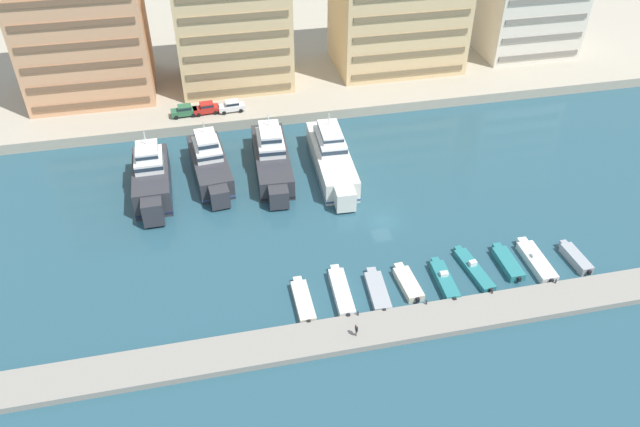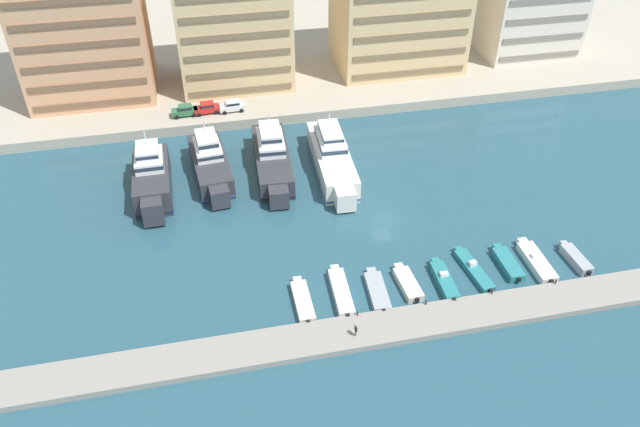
# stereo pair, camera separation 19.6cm
# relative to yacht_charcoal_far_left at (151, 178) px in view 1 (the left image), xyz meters

# --- Properties ---
(ground_plane) EXTENTS (400.00, 400.00, 0.00)m
(ground_plane) POSITION_rel_yacht_charcoal_far_left_xyz_m (28.92, -12.49, -2.45)
(ground_plane) COLOR #285160
(quay_promenade) EXTENTS (180.00, 70.00, 1.66)m
(quay_promenade) POSITION_rel_yacht_charcoal_far_left_xyz_m (28.92, 49.51, -1.62)
(quay_promenade) COLOR #ADA38E
(quay_promenade) RESTS_ON ground
(pier_dock) EXTENTS (120.00, 4.56, 0.76)m
(pier_dock) POSITION_rel_yacht_charcoal_far_left_xyz_m (28.92, -30.49, -2.07)
(pier_dock) COLOR gray
(pier_dock) RESTS_ON ground
(yacht_charcoal_far_left) EXTENTS (4.94, 15.49, 8.41)m
(yacht_charcoal_far_left) POSITION_rel_yacht_charcoal_far_left_xyz_m (0.00, 0.00, 0.00)
(yacht_charcoal_far_left) COLOR #333338
(yacht_charcoal_far_left) RESTS_ON ground
(yacht_charcoal_left) EXTENTS (5.73, 16.69, 7.74)m
(yacht_charcoal_left) POSITION_rel_yacht_charcoal_far_left_xyz_m (7.98, 2.51, -0.34)
(yacht_charcoal_left) COLOR #333338
(yacht_charcoal_left) RESTS_ON ground
(yacht_charcoal_mid_left) EXTENTS (5.57, 19.04, 7.86)m
(yacht_charcoal_mid_left) POSITION_rel_yacht_charcoal_far_left_xyz_m (16.70, 2.11, -0.29)
(yacht_charcoal_mid_left) COLOR #333338
(yacht_charcoal_mid_left) RESTS_ON ground
(yacht_ivory_center_left) EXTENTS (5.44, 20.35, 7.81)m
(yacht_ivory_center_left) POSITION_rel_yacht_charcoal_far_left_xyz_m (25.04, 0.34, -0.25)
(yacht_ivory_center_left) COLOR silver
(yacht_ivory_center_left) RESTS_ON ground
(motorboat_cream_far_left) EXTENTS (1.80, 7.11, 0.89)m
(motorboat_cream_far_left) POSITION_rel_yacht_charcoal_far_left_xyz_m (15.95, -24.85, -2.00)
(motorboat_cream_far_left) COLOR beige
(motorboat_cream_far_left) RESTS_ON ground
(motorboat_white_left) EXTENTS (2.06, 8.08, 1.04)m
(motorboat_white_left) POSITION_rel_yacht_charcoal_far_left_xyz_m (20.39, -24.46, -1.92)
(motorboat_white_left) COLOR white
(motorboat_white_left) RESTS_ON ground
(motorboat_grey_mid_left) EXTENTS (2.34, 7.04, 0.85)m
(motorboat_grey_mid_left) POSITION_rel_yacht_charcoal_far_left_xyz_m (24.44, -25.03, -2.05)
(motorboat_grey_mid_left) COLOR #9EA3A8
(motorboat_grey_mid_left) RESTS_ON ground
(motorboat_cream_center_left) EXTENTS (2.17, 6.22, 0.89)m
(motorboat_cream_center_left) POSITION_rel_yacht_charcoal_far_left_xyz_m (28.15, -24.63, -2.00)
(motorboat_cream_center_left) COLOR beige
(motorboat_cream_center_left) RESTS_ON ground
(motorboat_teal_center) EXTENTS (1.84, 7.02, 1.44)m
(motorboat_teal_center) POSITION_rel_yacht_charcoal_far_left_xyz_m (32.34, -25.11, -1.93)
(motorboat_teal_center) COLOR teal
(motorboat_teal_center) RESTS_ON ground
(motorboat_teal_center_right) EXTENTS (2.37, 8.05, 1.30)m
(motorboat_teal_center_right) POSITION_rel_yacht_charcoal_far_left_xyz_m (36.43, -24.00, -2.05)
(motorboat_teal_center_right) COLOR teal
(motorboat_teal_center_right) RESTS_ON ground
(motorboat_teal_mid_right) EXTENTS (1.84, 6.38, 0.97)m
(motorboat_teal_mid_right) POSITION_rel_yacht_charcoal_far_left_xyz_m (40.71, -23.93, -1.96)
(motorboat_teal_mid_right) COLOR teal
(motorboat_teal_mid_right) RESTS_ON ground
(motorboat_white_right) EXTENTS (2.08, 7.80, 1.38)m
(motorboat_white_right) POSITION_rel_yacht_charcoal_far_left_xyz_m (44.17, -24.33, -1.94)
(motorboat_white_right) COLOR white
(motorboat_white_right) RESTS_ON ground
(motorboat_grey_far_right) EXTENTS (1.76, 5.79, 1.10)m
(motorboat_grey_far_right) POSITION_rel_yacht_charcoal_far_left_xyz_m (48.95, -24.93, -1.90)
(motorboat_grey_far_right) COLOR #9EA3A8
(motorboat_grey_far_right) RESTS_ON ground
(car_green_far_left) EXTENTS (4.18, 2.08, 1.80)m
(car_green_far_left) POSITION_rel_yacht_charcoal_far_left_xyz_m (5.16, 17.81, 0.19)
(car_green_far_left) COLOR #2D6642
(car_green_far_left) RESTS_ON quay_promenade
(car_red_left) EXTENTS (4.23, 2.19, 1.80)m
(car_red_left) POSITION_rel_yacht_charcoal_far_left_xyz_m (8.61, 17.95, 0.19)
(car_red_left) COLOR red
(car_red_left) RESTS_ON quay_promenade
(car_white_mid_left) EXTENTS (4.20, 2.13, 1.80)m
(car_white_mid_left) POSITION_rel_yacht_charcoal_far_left_xyz_m (12.63, 17.76, 0.19)
(car_white_mid_left) COLOR white
(car_white_mid_left) RESTS_ON quay_promenade
(apartment_block_far_left) EXTENTS (19.89, 16.63, 28.39)m
(apartment_block_far_left) POSITION_rel_yacht_charcoal_far_left_xyz_m (-9.03, 29.94, 12.45)
(apartment_block_far_left) COLOR tan
(apartment_block_far_left) RESTS_ON quay_promenade
(apartment_block_left) EXTENTS (18.77, 14.34, 26.97)m
(apartment_block_left) POSITION_rel_yacht_charcoal_far_left_xyz_m (14.54, 28.88, 11.76)
(apartment_block_left) COLOR #E0BC84
(apartment_block_left) RESTS_ON quay_promenade
(pedestrian_near_edge) EXTENTS (0.21, 0.60, 1.56)m
(pedestrian_near_edge) POSITION_rel_yacht_charcoal_far_left_xyz_m (20.34, -31.13, -0.77)
(pedestrian_near_edge) COLOR #7A6B56
(pedestrian_near_edge) RESTS_ON pier_dock
(bollard_west) EXTENTS (0.20, 0.20, 0.61)m
(bollard_west) POSITION_rel_yacht_charcoal_far_left_xyz_m (21.25, -28.46, -1.36)
(bollard_west) COLOR #2D2D33
(bollard_west) RESTS_ON pier_dock
(bollard_west_mid) EXTENTS (0.20, 0.20, 0.61)m
(bollard_west_mid) POSITION_rel_yacht_charcoal_far_left_xyz_m (28.94, -28.46, -1.36)
(bollard_west_mid) COLOR #2D2D33
(bollard_west_mid) RESTS_ON pier_dock
(bollard_east_mid) EXTENTS (0.20, 0.20, 0.61)m
(bollard_east_mid) POSITION_rel_yacht_charcoal_far_left_xyz_m (36.64, -28.46, -1.36)
(bollard_east_mid) COLOR #2D2D33
(bollard_east_mid) RESTS_ON pier_dock
(bollard_east) EXTENTS (0.20, 0.20, 0.61)m
(bollard_east) POSITION_rel_yacht_charcoal_far_left_xyz_m (44.34, -28.46, -1.36)
(bollard_east) COLOR #2D2D33
(bollard_east) RESTS_ON pier_dock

